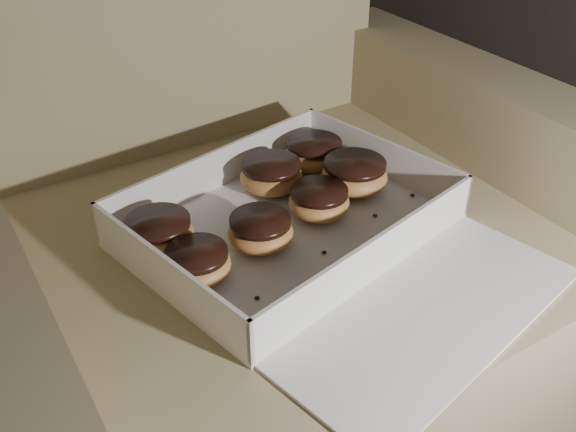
# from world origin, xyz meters

# --- Properties ---
(armchair) EXTENTS (0.99, 0.84, 1.04)m
(armchair) POSITION_xyz_m (0.13, 0.16, 0.33)
(armchair) COLOR tan
(armchair) RESTS_ON floor
(bakery_box) EXTENTS (0.55, 0.61, 0.08)m
(bakery_box) POSITION_xyz_m (0.15, 0.02, 0.48)
(bakery_box) COLOR silver
(bakery_box) RESTS_ON armchair
(donut_a) EXTENTS (0.10, 0.10, 0.05)m
(donut_a) POSITION_xyz_m (0.27, 0.20, 0.50)
(donut_a) COLOR #C98646
(donut_a) RESTS_ON bakery_box
(donut_b) EXTENTS (0.10, 0.10, 0.05)m
(donut_b) POSITION_xyz_m (-0.05, 0.12, 0.50)
(donut_b) COLOR #C98646
(donut_b) RESTS_ON bakery_box
(donut_c) EXTENTS (0.09, 0.09, 0.05)m
(donut_c) POSITION_xyz_m (0.19, 0.07, 0.50)
(donut_c) COLOR #C98646
(donut_c) RESTS_ON bakery_box
(donut_d) EXTENTS (0.09, 0.09, 0.05)m
(donut_d) POSITION_xyz_m (0.08, 0.05, 0.50)
(donut_d) COLOR #C98646
(donut_d) RESTS_ON bakery_box
(donut_e) EXTENTS (0.11, 0.11, 0.05)m
(donut_e) POSITION_xyz_m (0.28, 0.10, 0.50)
(donut_e) COLOR #C98646
(donut_e) RESTS_ON bakery_box
(donut_f) EXTENTS (0.09, 0.09, 0.05)m
(donut_f) POSITION_xyz_m (-0.03, 0.03, 0.50)
(donut_f) COLOR #C98646
(donut_f) RESTS_ON bakery_box
(donut_g) EXTENTS (0.10, 0.10, 0.05)m
(donut_g) POSITION_xyz_m (0.17, 0.18, 0.50)
(donut_g) COLOR #C98646
(donut_g) RESTS_ON bakery_box
(crumb_a) EXTENTS (0.01, 0.01, 0.00)m
(crumb_a) POSITION_xyz_m (0.14, -0.01, 0.47)
(crumb_a) COLOR black
(crumb_a) RESTS_ON bakery_box
(crumb_b) EXTENTS (0.01, 0.01, 0.00)m
(crumb_b) POSITION_xyz_m (0.35, 0.04, 0.47)
(crumb_b) COLOR black
(crumb_b) RESTS_ON bakery_box
(crumb_c) EXTENTS (0.01, 0.01, 0.00)m
(crumb_c) POSITION_xyz_m (0.26, 0.02, 0.47)
(crumb_c) COLOR black
(crumb_c) RESTS_ON bakery_box
(crumb_d) EXTENTS (0.01, 0.01, 0.00)m
(crumb_d) POSITION_xyz_m (0.01, -0.05, 0.47)
(crumb_d) COLOR black
(crumb_d) RESTS_ON bakery_box
(crumb_e) EXTENTS (0.01, 0.01, 0.00)m
(crumb_e) POSITION_xyz_m (0.10, 0.04, 0.47)
(crumb_e) COLOR black
(crumb_e) RESTS_ON bakery_box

